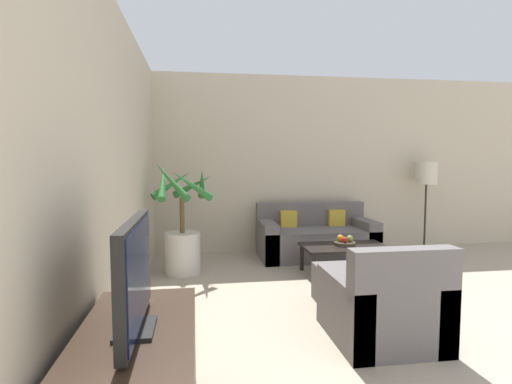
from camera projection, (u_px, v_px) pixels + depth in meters
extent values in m
cube|color=beige|center=(365.00, 164.00, 6.39)|extent=(8.22, 0.06, 2.70)
cube|color=beige|center=(107.00, 169.00, 2.94)|extent=(0.06, 7.53, 2.70)
cube|color=black|center=(135.00, 329.00, 1.91)|extent=(0.18, 0.27, 0.02)
cube|color=black|center=(134.00, 274.00, 1.88)|extent=(0.05, 0.77, 0.52)
cube|color=#0F1938|center=(140.00, 274.00, 1.89)|extent=(0.01, 0.73, 0.48)
cylinder|color=beige|center=(183.00, 253.00, 4.98)|extent=(0.44, 0.44, 0.51)
cylinder|color=brown|center=(182.00, 215.00, 4.94)|extent=(0.06, 0.06, 0.44)
cone|color=#2D7533|center=(202.00, 183.00, 4.95)|extent=(0.10, 0.55, 0.43)
cone|color=#2D7533|center=(193.00, 186.00, 5.17)|extent=(0.56, 0.38, 0.35)
cone|color=#2D7533|center=(172.00, 184.00, 5.11)|extent=(0.55, 0.37, 0.39)
cone|color=#2D7533|center=(163.00, 181.00, 4.87)|extent=(0.10, 0.52, 0.48)
cone|color=#2D7533|center=(172.00, 181.00, 4.70)|extent=(0.49, 0.34, 0.49)
cone|color=#2D7533|center=(192.00, 185.00, 4.71)|extent=(0.54, 0.37, 0.41)
cube|color=#605B5B|center=(316.00, 243.00, 5.78)|extent=(1.65, 0.81, 0.43)
cube|color=#605B5B|center=(310.00, 214.00, 6.06)|extent=(1.65, 0.16, 0.35)
cube|color=#605B5B|center=(267.00, 240.00, 5.66)|extent=(0.20, 0.81, 0.55)
cube|color=#605B5B|center=(364.00, 238.00, 5.88)|extent=(0.20, 0.81, 0.55)
cube|color=gold|center=(288.00, 219.00, 5.90)|extent=(0.24, 0.12, 0.24)
cube|color=gold|center=(336.00, 218.00, 6.01)|extent=(0.24, 0.12, 0.24)
cylinder|color=#2D2823|center=(424.00, 249.00, 6.29)|extent=(0.24, 0.24, 0.03)
cylinder|color=#2D2823|center=(425.00, 216.00, 6.25)|extent=(0.03, 0.03, 1.01)
cylinder|color=beige|center=(427.00, 173.00, 6.19)|extent=(0.32, 0.32, 0.35)
cylinder|color=black|center=(314.00, 268.00, 4.62)|extent=(0.05, 0.05, 0.33)
cylinder|color=black|center=(391.00, 265.00, 4.76)|extent=(0.05, 0.05, 0.33)
cylinder|color=black|center=(302.00, 257.00, 5.12)|extent=(0.05, 0.05, 0.33)
cylinder|color=black|center=(372.00, 255.00, 5.26)|extent=(0.05, 0.05, 0.33)
cube|color=black|center=(345.00, 247.00, 4.93)|extent=(1.04, 0.60, 0.03)
cylinder|color=#42382D|center=(345.00, 244.00, 4.94)|extent=(0.27, 0.27, 0.04)
sphere|color=red|center=(345.00, 240.00, 4.90)|extent=(0.07, 0.07, 0.07)
sphere|color=olive|center=(350.00, 239.00, 4.95)|extent=(0.08, 0.08, 0.08)
sphere|color=orange|center=(340.00, 238.00, 4.97)|extent=(0.08, 0.08, 0.08)
cube|color=#605B5B|center=(380.00, 313.00, 3.17)|extent=(0.79, 0.84, 0.41)
cube|color=#605B5B|center=(404.00, 276.00, 2.80)|extent=(0.79, 0.16, 0.39)
cube|color=#605B5B|center=(343.00, 309.00, 3.12)|extent=(0.16, 0.84, 0.51)
cube|color=#605B5B|center=(417.00, 305.00, 3.21)|extent=(0.16, 0.84, 0.51)
cube|color=#605B5B|center=(349.00, 285.00, 3.95)|extent=(0.63, 0.46, 0.37)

